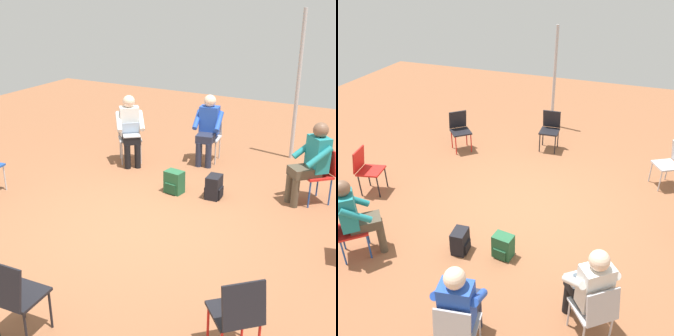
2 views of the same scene
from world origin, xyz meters
TOP-DOWN VIEW (x-y plane):
  - ground_plane at (0.00, 0.00)m, footprint 15.57×15.57m
  - chair_south at (0.21, -2.79)m, footprint 0.46×0.50m
  - chair_west at (-2.79, -0.43)m, footprint 0.51×0.48m
  - chair_north at (-0.18, 2.42)m, footprint 0.42×0.46m
  - chair_southeast at (1.50, -2.05)m, footprint 0.58×0.58m
  - chair_northwest at (-2.02, 1.70)m, footprint 0.58×0.59m
  - chair_southwest at (-1.96, -1.90)m, footprint 0.59×0.58m
  - chair_northeast at (2.26, 1.70)m, footprint 0.58×0.56m
  - person_with_laptop at (1.39, -1.92)m, footprint 0.63×0.64m
  - person_in_teal at (-1.83, -1.79)m, footprint 0.63×0.63m
  - person_in_blue at (0.19, -2.63)m, footprint 0.55×0.56m
  - backpack_near_laptop_user at (0.09, -1.15)m, footprint 0.30×0.27m
  - backpack_by_empty_chair at (-0.54, -1.27)m, footprint 0.26×0.29m
  - tent_pole_far at (-0.46, 3.69)m, footprint 0.07×0.07m

SIDE VIEW (x-z plane):
  - ground_plane at x=0.00m, z-range 0.00..0.00m
  - backpack_near_laptop_user at x=0.09m, z-range -0.02..0.34m
  - backpack_by_empty_chair at x=-0.54m, z-range -0.02..0.34m
  - chair_south at x=0.21m, z-range 0.07..0.92m
  - chair_west at x=-2.79m, z-range 0.07..0.92m
  - chair_north at x=-0.18m, z-range 0.07..0.92m
  - chair_southeast at x=1.50m, z-range 0.07..0.92m
  - chair_northwest at x=-2.02m, z-range 0.07..0.92m
  - chair_southwest at x=-1.96m, z-range 0.07..0.92m
  - chair_northeast at x=2.26m, z-range 0.07..0.92m
  - person_with_laptop at x=1.39m, z-range 0.07..1.31m
  - person_in_teal at x=-1.83m, z-range 0.07..1.31m
  - person_in_blue at x=0.19m, z-range 0.07..1.31m
  - tent_pole_far at x=-0.46m, z-range 0.00..2.42m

